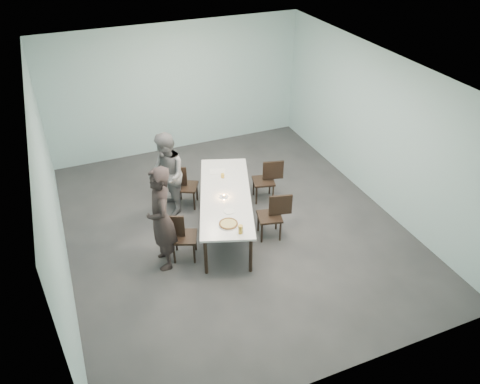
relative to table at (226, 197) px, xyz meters
name	(u,v)px	position (x,y,z in m)	size (l,w,h in m)	color
ground	(233,226)	(0.13, -0.02, -0.69)	(7.00, 7.00, 0.00)	#333335
room_shell	(232,130)	(0.13, -0.02, 1.33)	(6.02, 7.02, 3.01)	#A1C8CB
table	(226,197)	(0.00, 0.00, 0.00)	(1.70, 2.75, 0.75)	white
chair_near_left	(179,234)	(-1.02, -0.47, -0.19)	(0.65, 0.54, 0.87)	black
chair_far_left	(182,183)	(-0.52, 1.04, -0.19)	(0.65, 0.57, 0.87)	black
chair_near_right	(274,213)	(0.72, -0.55, -0.19)	(0.65, 0.51, 0.87)	black
chair_far_right	(267,178)	(1.13, 0.59, -0.19)	(0.65, 0.51, 0.87)	black
diner_near	(161,219)	(-1.31, -0.53, 0.24)	(0.68, 0.45, 1.87)	black
diner_far	(167,175)	(-0.84, 0.92, 0.15)	(0.82, 0.64, 1.68)	slate
pizza	(228,224)	(-0.27, -0.85, 0.08)	(0.34, 0.34, 0.04)	white
side_plate	(229,211)	(-0.13, -0.51, 0.06)	(0.18, 0.18, 0.01)	white
beer_glass	(241,229)	(-0.17, -1.13, 0.13)	(0.08, 0.08, 0.15)	gold
water_tumbler	(241,229)	(-0.15, -1.10, 0.10)	(0.08, 0.08, 0.09)	silver
tealight	(224,196)	(-0.05, -0.06, 0.08)	(0.06, 0.06, 0.05)	silver
amber_tumbler	(223,176)	(0.16, 0.57, 0.10)	(0.07, 0.07, 0.08)	gold
menu	(217,171)	(0.14, 0.81, 0.06)	(0.30, 0.22, 0.01)	silver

